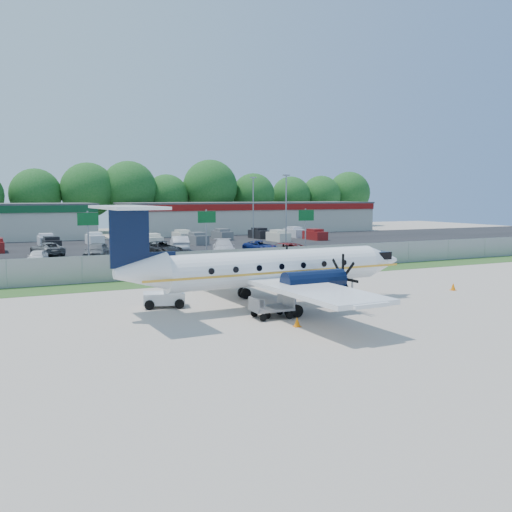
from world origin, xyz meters
name	(u,v)px	position (x,y,z in m)	size (l,w,h in m)	color
ground	(302,305)	(0.00, 0.00, 0.00)	(170.00, 170.00, 0.00)	#BAAD9E
grass_verge	(222,278)	(0.00, 12.00, 0.01)	(170.00, 4.00, 0.02)	#2D561E
access_road	(191,268)	(0.00, 19.00, 0.01)	(170.00, 8.00, 0.02)	black
parking_lot	(133,248)	(0.00, 40.00, 0.01)	(170.00, 32.00, 0.02)	black
perimeter_fence	(212,263)	(0.00, 14.00, 1.00)	(120.00, 0.06, 1.99)	gray
building_east	(249,217)	(26.00, 61.98, 2.63)	(44.40, 12.40, 5.24)	beige
sign_left	(88,227)	(-8.00, 22.91, 3.61)	(1.80, 0.26, 5.00)	gray
sign_mid	(207,224)	(3.00, 22.91, 3.61)	(1.80, 0.26, 5.00)	gray
sign_right	(306,222)	(14.00, 22.91, 3.61)	(1.80, 0.26, 5.00)	gray
light_pole_ne	(286,204)	(20.00, 38.00, 5.23)	(0.90, 0.35, 9.09)	gray
light_pole_se	(253,203)	(20.00, 48.00, 5.23)	(0.90, 0.35, 9.09)	gray
tree_line	(85,232)	(0.00, 74.00, 0.00)	(112.00, 6.00, 14.00)	#185319
aircraft	(269,268)	(-1.85, 0.48, 2.24)	(18.59, 18.36, 5.79)	white
pushback_tug	(166,296)	(-7.15, 3.03, 0.59)	(2.58, 2.15, 1.24)	white
baggage_cart_near	(272,308)	(-3.13, -2.27, 0.51)	(2.16, 1.37, 1.10)	gray
baggage_cart_far	(271,307)	(-2.85, -1.72, 0.46)	(2.07, 1.47, 0.99)	gray
cone_nose	(453,287)	(11.84, 0.15, 0.24)	(0.35, 0.35, 0.50)	orange
cone_port_wing	(297,322)	(-2.94, -4.56, 0.23)	(0.34, 0.34, 0.48)	orange
cone_starboard_wing	(140,274)	(-5.54, 15.08, 0.29)	(0.43, 0.43, 0.61)	orange
road_car_mid	(283,260)	(10.42, 21.21, 0.00)	(2.77, 6.01, 1.67)	maroon
road_car_east	(438,255)	(27.44, 17.87, 0.00)	(1.85, 4.55, 1.32)	#595B5E
parked_car_a	(38,263)	(-11.75, 28.60, 0.00)	(1.52, 3.78, 1.29)	silver
parked_car_b	(97,259)	(-6.13, 29.72, 0.00)	(2.02, 5.02, 1.71)	#595B5E
parked_car_c	(163,257)	(0.60, 29.44, 0.00)	(2.68, 5.80, 1.61)	black
parked_car_d	(224,255)	(7.10, 28.57, 0.00)	(2.27, 5.57, 1.62)	silver
parked_car_e	(261,253)	(11.63, 28.64, 0.00)	(2.23, 4.83, 1.34)	navy
parked_car_f	(47,256)	(-10.16, 35.71, 0.00)	(2.35, 5.09, 1.41)	#595B5E
parked_car_g	(180,251)	(4.20, 34.75, 0.00)	(1.81, 5.20, 1.71)	silver
far_parking_rows	(123,245)	(0.00, 45.00, 0.00)	(56.00, 10.00, 1.60)	gray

